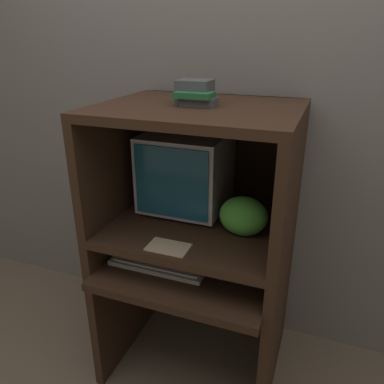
{
  "coord_description": "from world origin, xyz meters",
  "views": [
    {
      "loc": [
        0.51,
        -1.08,
        1.58
      ],
      "look_at": [
        -0.03,
        0.34,
        0.94
      ],
      "focal_mm": 35.0,
      "sensor_mm": 36.0,
      "label": 1
    }
  ],
  "objects_px": {
    "snack_bag": "(243,216)",
    "book_stack": "(197,99)",
    "mouse": "(221,276)",
    "crt_monitor": "(186,171)",
    "storage_box": "(195,92)",
    "keyboard": "(159,263)"
  },
  "relations": [
    {
      "from": "keyboard",
      "to": "mouse",
      "type": "xyz_separation_m",
      "value": [
        0.28,
        0.0,
        0.0
      ]
    },
    {
      "from": "crt_monitor",
      "to": "snack_bag",
      "type": "distance_m",
      "value": 0.37
    },
    {
      "from": "snack_bag",
      "to": "storage_box",
      "type": "bearing_deg",
      "value": 164.28
    },
    {
      "from": "mouse",
      "to": "snack_bag",
      "type": "distance_m",
      "value": 0.27
    },
    {
      "from": "book_stack",
      "to": "storage_box",
      "type": "height_order",
      "value": "storage_box"
    },
    {
      "from": "book_stack",
      "to": "storage_box",
      "type": "xyz_separation_m",
      "value": [
        -0.03,
        0.05,
        0.02
      ]
    },
    {
      "from": "crt_monitor",
      "to": "storage_box",
      "type": "xyz_separation_m",
      "value": [
        0.07,
        -0.09,
        0.37
      ]
    },
    {
      "from": "crt_monitor",
      "to": "keyboard",
      "type": "height_order",
      "value": "crt_monitor"
    },
    {
      "from": "snack_bag",
      "to": "book_stack",
      "type": "relative_size",
      "value": 1.3
    },
    {
      "from": "keyboard",
      "to": "snack_bag",
      "type": "bearing_deg",
      "value": 20.18
    },
    {
      "from": "keyboard",
      "to": "snack_bag",
      "type": "relative_size",
      "value": 2.12
    },
    {
      "from": "crt_monitor",
      "to": "storage_box",
      "type": "distance_m",
      "value": 0.39
    },
    {
      "from": "crt_monitor",
      "to": "snack_bag",
      "type": "height_order",
      "value": "crt_monitor"
    },
    {
      "from": "mouse",
      "to": "snack_bag",
      "type": "bearing_deg",
      "value": 66.24
    },
    {
      "from": "keyboard",
      "to": "snack_bag",
      "type": "xyz_separation_m",
      "value": [
        0.34,
        0.12,
        0.23
      ]
    },
    {
      "from": "mouse",
      "to": "book_stack",
      "type": "xyz_separation_m",
      "value": [
        -0.16,
        0.14,
        0.7
      ]
    },
    {
      "from": "crt_monitor",
      "to": "book_stack",
      "type": "height_order",
      "value": "book_stack"
    },
    {
      "from": "snack_bag",
      "to": "storage_box",
      "type": "distance_m",
      "value": 0.54
    },
    {
      "from": "mouse",
      "to": "storage_box",
      "type": "bearing_deg",
      "value": 135.24
    },
    {
      "from": "crt_monitor",
      "to": "snack_bag",
      "type": "bearing_deg",
      "value": -26.39
    },
    {
      "from": "keyboard",
      "to": "mouse",
      "type": "distance_m",
      "value": 0.28
    },
    {
      "from": "mouse",
      "to": "book_stack",
      "type": "bearing_deg",
      "value": 139.83
    }
  ]
}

